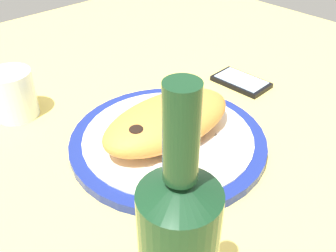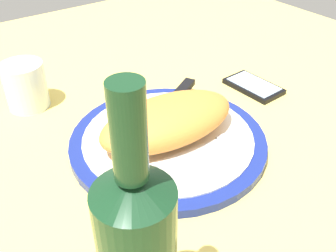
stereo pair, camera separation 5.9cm
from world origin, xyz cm
name	(u,v)px [view 1 (the left image)]	position (x,y,z in cm)	size (l,w,h in cm)	color
ground_plane	(168,151)	(0.00, 0.00, -1.50)	(150.00, 150.00, 3.00)	#EACC60
plate	(168,140)	(0.00, 0.00, 0.88)	(32.71, 32.71, 1.83)	navy
calzone	(168,121)	(-0.08, -0.03, 4.95)	(24.39, 13.60, 6.24)	orange
fork	(206,144)	(2.94, -5.92, 2.03)	(17.06, 3.50, 0.40)	silver
knife	(168,100)	(7.16, 7.73, 2.32)	(21.20, 12.83, 1.20)	silver
smartphone	(241,82)	(25.59, 4.70, 0.56)	(7.24, 11.87, 1.16)	black
water_glass	(14,97)	(-14.41, 25.85, 3.90)	(7.84, 7.84, 8.86)	silver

